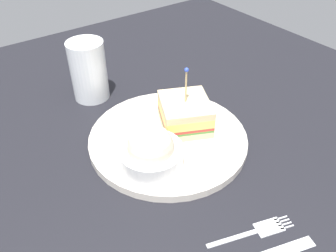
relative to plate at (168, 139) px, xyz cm
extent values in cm
cube|color=black|center=(0.00, 0.00, -1.67)|extent=(108.33, 108.33, 2.00)
cylinder|color=silver|center=(0.00, 0.00, 0.00)|extent=(26.24, 26.24, 1.33)
cube|color=beige|center=(3.95, 0.58, 1.28)|extent=(10.84, 11.23, 1.23)
cube|color=#478438|center=(3.95, 0.58, 2.10)|extent=(10.84, 11.23, 0.40)
cube|color=red|center=(3.95, 0.58, 2.55)|extent=(10.84, 11.23, 0.50)
cube|color=#F4D666|center=(3.95, 0.58, 3.58)|extent=(10.84, 11.23, 1.56)
cube|color=beige|center=(3.95, 0.58, 4.97)|extent=(10.84, 11.23, 1.23)
cylinder|color=tan|center=(3.95, 0.58, 8.20)|extent=(0.30, 0.30, 6.46)
sphere|color=blue|center=(3.95, 0.58, 11.43)|extent=(0.70, 0.70, 0.70)
cylinder|color=white|center=(-6.07, -4.09, 2.30)|extent=(9.59, 9.59, 3.26)
sphere|color=beige|center=(-6.07, -4.09, 4.12)|extent=(6.91, 6.91, 6.91)
cylinder|color=gold|center=(-4.01, 20.17, 3.24)|extent=(6.07, 6.07, 7.81)
cylinder|color=white|center=(-4.01, 20.17, 5.12)|extent=(6.89, 6.89, 11.57)
cube|color=silver|center=(-4.55, -19.97, -0.49)|extent=(6.84, 2.66, 0.35)
cube|color=silver|center=(0.50, -21.55, -0.49)|extent=(4.09, 3.18, 0.35)
cube|color=silver|center=(2.38, -22.92, -0.49)|extent=(1.96, 0.77, 0.35)
cube|color=silver|center=(2.53, -22.45, -0.49)|extent=(1.96, 0.77, 0.35)
cube|color=silver|center=(2.68, -21.97, -0.49)|extent=(1.96, 0.77, 0.35)
cube|color=silver|center=(2.83, -21.49, -0.49)|extent=(1.96, 0.77, 0.35)
cube|color=silver|center=(0.12, -25.05, -0.49)|extent=(7.13, 3.46, 0.24)
camera|label=1|loc=(-25.99, -35.72, 37.37)|focal=36.97mm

